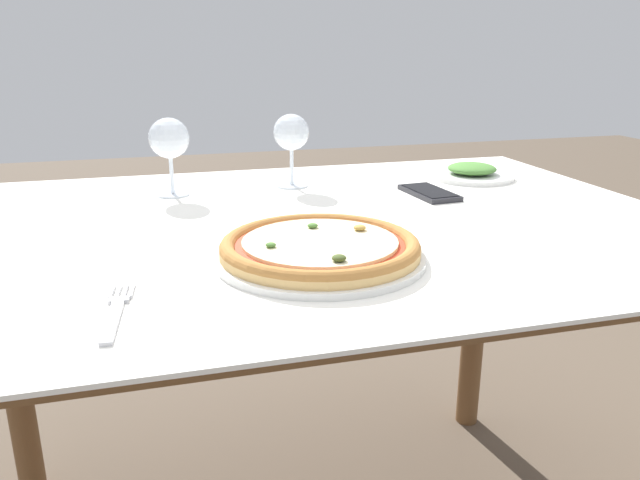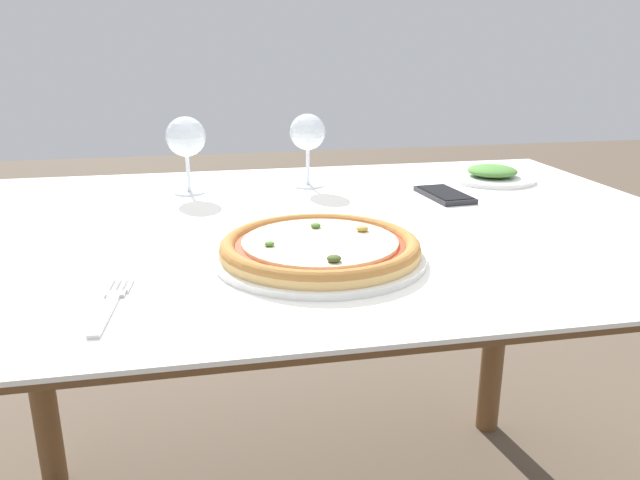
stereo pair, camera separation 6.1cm
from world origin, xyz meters
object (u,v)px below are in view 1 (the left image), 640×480
object	(u,v)px
wine_glass_far_left	(291,135)
cell_phone	(429,193)
dining_table	(300,268)
wine_glass_far_right	(169,140)
fork	(116,309)
pizza_plate	(320,249)
side_plate	(472,173)

from	to	relation	value
wine_glass_far_left	cell_phone	xyz separation A→B (m)	(0.25, -0.15, -0.11)
dining_table	wine_glass_far_right	size ratio (longest dim) A/B	8.74
dining_table	fork	world-z (taller)	fork
pizza_plate	wine_glass_far_left	bearing A→B (deg)	81.82
side_plate	dining_table	bearing A→B (deg)	-152.35
wine_glass_far_left	cell_phone	world-z (taller)	wine_glass_far_left
fork	side_plate	bearing A→B (deg)	36.16
fork	side_plate	size ratio (longest dim) A/B	0.90
fork	dining_table	bearing A→B (deg)	46.59
side_plate	cell_phone	bearing A→B (deg)	-142.36
pizza_plate	wine_glass_far_right	xyz separation A→B (m)	(-0.18, 0.46, 0.09)
pizza_plate	side_plate	world-z (taller)	pizza_plate
pizza_plate	fork	size ratio (longest dim) A/B	1.78
dining_table	side_plate	world-z (taller)	side_plate
fork	wine_glass_far_right	bearing A→B (deg)	80.74
wine_glass_far_left	cell_phone	size ratio (longest dim) A/B	1.03
pizza_plate	wine_glass_far_right	bearing A→B (deg)	111.86
dining_table	wine_glass_far_left	world-z (taller)	wine_glass_far_left
fork	wine_glass_far_right	size ratio (longest dim) A/B	1.09
wine_glass_far_left	wine_glass_far_right	xyz separation A→B (m)	(-0.25, -0.02, 0.00)
wine_glass_far_left	cell_phone	bearing A→B (deg)	-31.40
cell_phone	side_plate	distance (m)	0.21
wine_glass_far_left	fork	bearing A→B (deg)	-120.60
pizza_plate	side_plate	size ratio (longest dim) A/B	1.61
wine_glass_far_left	wine_glass_far_right	distance (m)	0.25
wine_glass_far_right	side_plate	world-z (taller)	wine_glass_far_right
dining_table	fork	size ratio (longest dim) A/B	8.05
wine_glass_far_left	side_plate	size ratio (longest dim) A/B	0.82
cell_phone	side_plate	world-z (taller)	side_plate
wine_glass_far_right	wine_glass_far_left	bearing A→B (deg)	3.43
dining_table	pizza_plate	xyz separation A→B (m)	(-0.02, -0.20, 0.10)
wine_glass_far_right	side_plate	size ratio (longest dim) A/B	0.83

